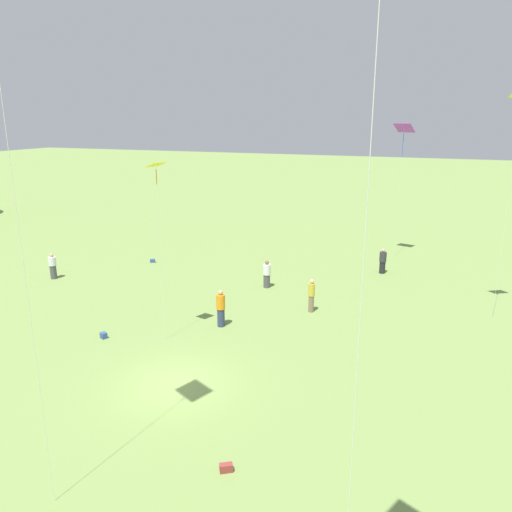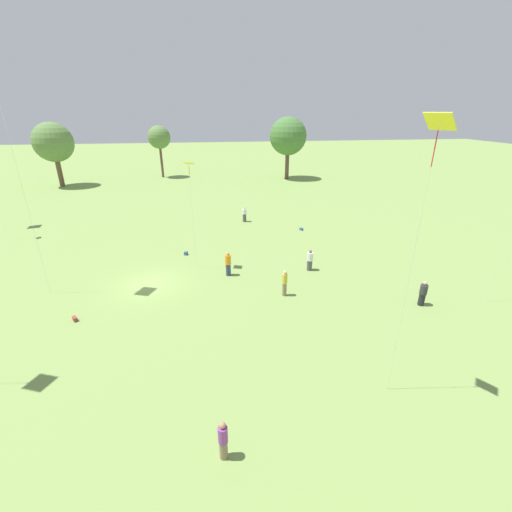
# 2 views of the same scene
# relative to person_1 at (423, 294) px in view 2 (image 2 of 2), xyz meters

# --- Properties ---
(ground_plane) EXTENTS (240.00, 240.00, 0.00)m
(ground_plane) POSITION_rel_person_1_xyz_m (-17.69, 5.50, -0.82)
(ground_plane) COLOR #7A994C
(tree_0) EXTENTS (6.07, 6.07, 9.98)m
(tree_0) POSITION_rel_person_1_xyz_m (-36.33, 43.54, 6.07)
(tree_0) COLOR brown
(tree_0) RESTS_ON ground_plane
(tree_1) EXTENTS (4.01, 4.01, 9.11)m
(tree_1) POSITION_rel_person_1_xyz_m (-20.69, 49.62, 6.22)
(tree_1) COLOR brown
(tree_1) RESTS_ON ground_plane
(tree_2) EXTENTS (6.47, 6.47, 10.63)m
(tree_2) POSITION_rel_person_1_xyz_m (1.87, 44.57, 6.53)
(tree_2) COLOR brown
(tree_2) RESTS_ON ground_plane
(person_1) EXTENTS (0.54, 0.54, 1.69)m
(person_1) POSITION_rel_person_1_xyz_m (0.00, 0.00, 0.00)
(person_1) COLOR #232328
(person_1) RESTS_ON ground_plane
(person_2) EXTENTS (0.65, 0.65, 1.70)m
(person_2) POSITION_rel_person_1_xyz_m (-5.56, 6.16, 0.01)
(person_2) COLOR #4C4C51
(person_2) RESTS_ON ground_plane
(person_3) EXTENTS (0.65, 0.65, 1.69)m
(person_3) POSITION_rel_person_1_xyz_m (-9.02, 19.56, -0.00)
(person_3) COLOR #4C4C51
(person_3) RESTS_ON ground_plane
(person_4) EXTENTS (0.45, 0.45, 1.90)m
(person_4) POSITION_rel_person_1_xyz_m (-11.90, 6.22, 0.12)
(person_4) COLOR #333D5B
(person_4) RESTS_ON ground_plane
(person_5) EXTENTS (0.49, 0.49, 1.71)m
(person_5) POSITION_rel_person_1_xyz_m (-13.26, -8.59, 0.04)
(person_5) COLOR #847056
(person_5) RESTS_ON ground_plane
(person_6) EXTENTS (0.46, 0.46, 1.84)m
(person_6) POSITION_rel_person_1_xyz_m (-8.41, 2.56, 0.11)
(person_6) COLOR #847056
(person_6) RESTS_ON ground_plane
(kite_4) EXTENTS (1.10, 1.15, 11.51)m
(kite_4) POSITION_rel_person_1_xyz_m (-5.76, -6.43, 9.94)
(kite_4) COLOR yellow
(kite_4) RESTS_ON ground_plane
(kite_7) EXTENTS (0.87, 0.85, 8.24)m
(kite_7) POSITION_rel_person_1_xyz_m (-14.32, 7.97, 6.90)
(kite_7) COLOR yellow
(kite_7) RESTS_ON ground_plane
(picnic_bag_0) EXTENTS (0.37, 0.41, 0.24)m
(picnic_bag_0) POSITION_rel_person_1_xyz_m (-3.50, 15.67, -0.70)
(picnic_bag_0) COLOR #33518C
(picnic_bag_0) RESTS_ON ground_plane
(picnic_bag_1) EXTENTS (0.35, 0.38, 0.28)m
(picnic_bag_1) POSITION_rel_person_1_xyz_m (-15.23, 10.77, -0.68)
(picnic_bag_1) COLOR #33518C
(picnic_bag_1) RESTS_ON ground_plane
(picnic_bag_2) EXTENTS (0.37, 0.43, 0.25)m
(picnic_bag_2) POSITION_rel_person_1_xyz_m (-21.44, 1.51, -0.70)
(picnic_bag_2) COLOR #933833
(picnic_bag_2) RESTS_ON ground_plane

